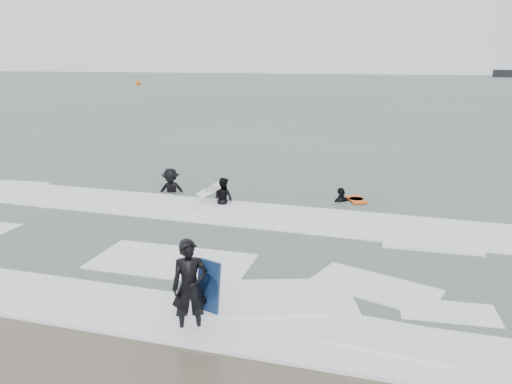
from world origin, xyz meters
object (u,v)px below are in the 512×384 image
(surfer_breaker, at_px, (171,194))
(surfer_wading, at_px, (224,205))
(buoy, at_px, (138,83))
(surfer_centre, at_px, (191,331))
(surfer_right_near, at_px, (341,202))

(surfer_breaker, bearing_deg, surfer_wading, -32.28)
(surfer_wading, xyz_separation_m, buoy, (-44.62, 71.33, 0.42))
(surfer_centre, xyz_separation_m, surfer_breaker, (-4.74, 8.67, 0.00))
(surfer_centre, relative_size, surfer_wading, 1.18)
(surfer_centre, xyz_separation_m, buoy, (-46.97, 79.20, 0.42))
(buoy, bearing_deg, surfer_centre, -59.33)
(buoy, bearing_deg, surfer_right_near, -55.24)
(surfer_right_near, bearing_deg, surfer_wading, -21.98)
(surfer_breaker, bearing_deg, surfer_right_near, -7.18)
(surfer_breaker, bearing_deg, buoy, 107.14)
(surfer_right_near, height_order, buoy, buoy)
(surfer_centre, distance_m, surfer_right_near, 9.50)
(surfer_right_near, bearing_deg, surfer_centre, 37.47)
(surfer_wading, bearing_deg, surfer_right_near, -132.94)
(surfer_wading, bearing_deg, surfer_breaker, 6.91)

